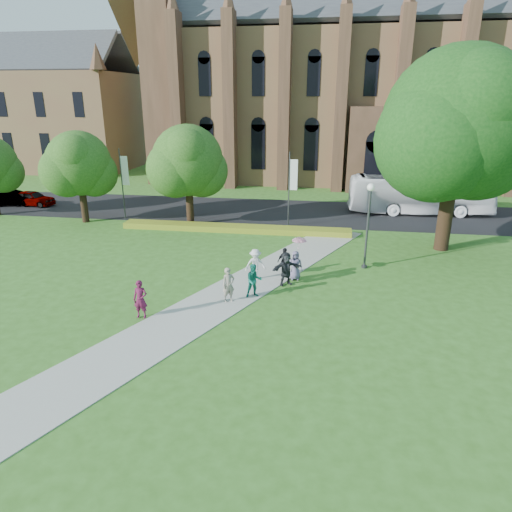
% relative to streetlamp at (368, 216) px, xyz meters
% --- Properties ---
extents(ground, '(160.00, 160.00, 0.00)m').
position_rel_streetlamp_xyz_m(ground, '(-7.50, -6.50, -3.30)').
color(ground, '#33601D').
rests_on(ground, ground).
extents(road, '(160.00, 10.00, 0.02)m').
position_rel_streetlamp_xyz_m(road, '(-7.50, 13.50, -3.29)').
color(road, black).
rests_on(road, ground).
extents(footpath, '(15.58, 28.54, 0.04)m').
position_rel_streetlamp_xyz_m(footpath, '(-7.50, -5.50, -3.28)').
color(footpath, '#B2B2A8').
rests_on(footpath, ground).
extents(flower_hedge, '(18.00, 1.40, 0.45)m').
position_rel_streetlamp_xyz_m(flower_hedge, '(-9.50, 6.70, -3.07)').
color(flower_hedge, '#A9A621').
rests_on(flower_hedge, ground).
extents(cathedral, '(52.60, 18.25, 28.00)m').
position_rel_streetlamp_xyz_m(cathedral, '(2.50, 33.23, 9.69)').
color(cathedral, brown).
rests_on(cathedral, ground).
extents(building_west, '(22.00, 14.00, 18.30)m').
position_rel_streetlamp_xyz_m(building_west, '(-41.50, 35.50, 5.91)').
color(building_west, brown).
rests_on(building_west, ground).
extents(streetlamp, '(0.44, 0.44, 5.24)m').
position_rel_streetlamp_xyz_m(streetlamp, '(0.00, 0.00, 0.00)').
color(streetlamp, '#38383D').
rests_on(streetlamp, ground).
extents(large_tree, '(9.60, 9.60, 13.20)m').
position_rel_streetlamp_xyz_m(large_tree, '(5.50, 4.50, 5.07)').
color(large_tree, '#332114').
rests_on(large_tree, ground).
extents(street_tree_0, '(5.20, 5.20, 7.50)m').
position_rel_streetlamp_xyz_m(street_tree_0, '(-22.50, 7.50, 1.58)').
color(street_tree_0, '#332114').
rests_on(street_tree_0, ground).
extents(street_tree_1, '(5.60, 5.60, 8.05)m').
position_rel_streetlamp_xyz_m(street_tree_1, '(-13.50, 8.00, 1.93)').
color(street_tree_1, '#332114').
rests_on(street_tree_1, ground).
extents(banner_pole_0, '(0.70, 0.10, 6.00)m').
position_rel_streetlamp_xyz_m(banner_pole_0, '(-5.39, 8.70, 0.09)').
color(banner_pole_0, '#38383D').
rests_on(banner_pole_0, ground).
extents(banner_pole_1, '(0.70, 0.10, 6.00)m').
position_rel_streetlamp_xyz_m(banner_pole_1, '(-19.39, 8.70, 0.09)').
color(banner_pole_1, '#38383D').
rests_on(banner_pole_1, ground).
extents(tour_coach, '(12.58, 3.57, 3.47)m').
position_rel_streetlamp_xyz_m(tour_coach, '(5.70, 14.79, -1.54)').
color(tour_coach, white).
rests_on(tour_coach, road).
extents(car_0, '(4.38, 2.05, 1.45)m').
position_rel_streetlamp_xyz_m(car_0, '(-30.48, 12.25, -2.55)').
color(car_0, gray).
rests_on(car_0, road).
extents(car_1, '(4.49, 2.21, 1.42)m').
position_rel_streetlamp_xyz_m(car_1, '(-32.15, 12.05, -2.57)').
color(car_1, gray).
rests_on(car_1, road).
extents(pedestrian_0, '(0.70, 0.47, 1.87)m').
position_rel_streetlamp_xyz_m(pedestrian_0, '(-11.00, -8.56, -2.32)').
color(pedestrian_0, '#591435').
rests_on(pedestrian_0, footpath).
extents(pedestrian_1, '(1.07, 0.96, 1.80)m').
position_rel_streetlamp_xyz_m(pedestrian_1, '(-6.06, -5.36, -2.36)').
color(pedestrian_1, '#187C66').
rests_on(pedestrian_1, footpath).
extents(pedestrian_2, '(1.34, 1.02, 1.84)m').
position_rel_streetlamp_xyz_m(pedestrian_2, '(-6.35, -3.04, -2.33)').
color(pedestrian_2, silver).
rests_on(pedestrian_2, footpath).
extents(pedestrian_3, '(0.97, 0.88, 1.59)m').
position_rel_streetlamp_xyz_m(pedestrian_3, '(-4.81, -1.78, -2.46)').
color(pedestrian_3, black).
rests_on(pedestrian_3, footpath).
extents(pedestrian_4, '(0.91, 0.67, 1.70)m').
position_rel_streetlamp_xyz_m(pedestrian_4, '(-4.10, -2.63, -2.41)').
color(pedestrian_4, slate).
rests_on(pedestrian_4, footpath).
extents(pedestrian_5, '(1.82, 1.36, 1.91)m').
position_rel_streetlamp_xyz_m(pedestrian_5, '(-4.55, -3.49, -2.30)').
color(pedestrian_5, '#212428').
rests_on(pedestrian_5, footpath).
extents(pedestrian_6, '(0.79, 0.74, 1.82)m').
position_rel_streetlamp_xyz_m(pedestrian_6, '(-7.26, -6.14, -2.34)').
color(pedestrian_6, gray).
rests_on(pedestrian_6, footpath).
extents(parasol, '(0.90, 0.90, 0.71)m').
position_rel_streetlamp_xyz_m(parasol, '(-3.92, -2.53, -1.20)').
color(parasol, '#E19FC0').
rests_on(parasol, pedestrian_4).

